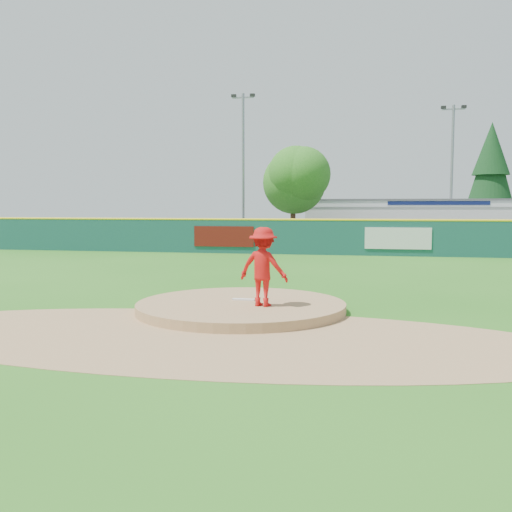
% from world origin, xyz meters
% --- Properties ---
extents(ground, '(120.00, 120.00, 0.00)m').
position_xyz_m(ground, '(0.00, 0.00, 0.00)').
color(ground, '#286B19').
rests_on(ground, ground).
extents(pitchers_mound, '(5.50, 5.50, 0.50)m').
position_xyz_m(pitchers_mound, '(0.00, 0.00, 0.00)').
color(pitchers_mound, '#9E774C').
rests_on(pitchers_mound, ground).
extents(pitching_rubber, '(0.60, 0.15, 0.04)m').
position_xyz_m(pitching_rubber, '(0.00, 0.30, 0.27)').
color(pitching_rubber, white).
rests_on(pitching_rubber, pitchers_mound).
extents(infield_dirt_arc, '(15.40, 15.40, 0.01)m').
position_xyz_m(infield_dirt_arc, '(0.00, -3.00, 0.01)').
color(infield_dirt_arc, '#9E774C').
rests_on(infield_dirt_arc, ground).
extents(parking_lot, '(44.00, 16.00, 0.02)m').
position_xyz_m(parking_lot, '(0.00, 27.00, 0.01)').
color(parking_lot, '#38383A').
rests_on(parking_lot, ground).
extents(pitcher, '(1.43, 1.03, 2.00)m').
position_xyz_m(pitcher, '(0.68, -0.44, 1.25)').
color(pitcher, red).
rests_on(pitcher, pitchers_mound).
extents(van, '(4.50, 2.26, 1.22)m').
position_xyz_m(van, '(6.86, 21.02, 0.63)').
color(van, white).
rests_on(van, parking_lot).
extents(pool_building_grp, '(15.20, 8.20, 3.31)m').
position_xyz_m(pool_building_grp, '(6.00, 31.99, 1.66)').
color(pool_building_grp, silver).
rests_on(pool_building_grp, ground).
extents(fence_banners, '(13.56, 0.04, 1.20)m').
position_xyz_m(fence_banners, '(-0.17, 17.92, 1.00)').
color(fence_banners, '#5F140D').
rests_on(fence_banners, ground).
extents(playground_slide, '(0.90, 2.54, 1.40)m').
position_xyz_m(playground_slide, '(-14.12, 22.79, 0.71)').
color(playground_slide, '#181FD2').
rests_on(playground_slide, ground).
extents(outfield_fence, '(40.00, 0.14, 2.07)m').
position_xyz_m(outfield_fence, '(0.00, 18.00, 1.09)').
color(outfield_fence, '#164842').
rests_on(outfield_fence, ground).
extents(deciduous_tree, '(5.60, 5.60, 7.36)m').
position_xyz_m(deciduous_tree, '(-2.00, 25.00, 4.55)').
color(deciduous_tree, '#382314').
rests_on(deciduous_tree, ground).
extents(conifer_tree, '(4.40, 4.40, 9.50)m').
position_xyz_m(conifer_tree, '(13.00, 36.00, 5.54)').
color(conifer_tree, '#382314').
rests_on(conifer_tree, ground).
extents(light_pole_left, '(1.75, 0.25, 11.00)m').
position_xyz_m(light_pole_left, '(-6.00, 27.00, 6.05)').
color(light_pole_left, gray).
rests_on(light_pole_left, ground).
extents(light_pole_right, '(1.75, 0.25, 10.00)m').
position_xyz_m(light_pole_right, '(9.00, 29.00, 5.54)').
color(light_pole_right, gray).
rests_on(light_pole_right, ground).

